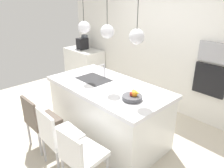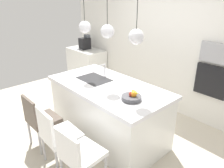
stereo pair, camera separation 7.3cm
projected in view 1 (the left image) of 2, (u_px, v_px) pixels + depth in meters
The scene contains 16 objects.
floor at pixel (108, 135), 3.82m from camera, with size 6.60×6.60×0.00m, color beige.
back_wall at pixel (168, 47), 4.36m from camera, with size 6.00×0.10×2.60m, color silver.
kitchen_island at pixel (108, 111), 3.63m from camera, with size 2.03×1.05×0.95m.
sink_basin at pixel (94, 79), 3.69m from camera, with size 0.56×0.40×0.02m, color #2D2D30.
faucet at pixel (103, 68), 3.77m from camera, with size 0.02×0.17×0.22m.
fruit_bowl at pixel (133, 97), 2.97m from camera, with size 0.28×0.28×0.14m.
side_counter at pixel (84, 65), 6.06m from camera, with size 1.10×0.60×0.89m, color white.
coffee_machine at pixel (82, 43), 5.85m from camera, with size 0.20×0.35×0.38m.
microwave at pixel (215, 52), 3.64m from camera, with size 0.54×0.08×0.34m, color #9E9EA3.
oven at pixel (210, 80), 3.84m from camera, with size 0.56×0.08×0.56m, color black.
chair_near at pixel (39, 119), 3.35m from camera, with size 0.45×0.44×0.89m.
chair_middle at pixel (58, 135), 2.97m from camera, with size 0.48×0.48×0.91m.
chair_far at pixel (81, 154), 2.63m from camera, with size 0.49×0.50×0.86m.
pendant_light_left at pixel (84, 27), 3.50m from camera, with size 0.20×0.20×0.80m.
pendant_light_center at pixel (107, 31), 3.12m from camera, with size 0.20×0.20×0.80m.
pendant_light_right at pixel (137, 37), 2.75m from camera, with size 0.20×0.20×0.80m.
Camera 1 is at (2.35, -2.13, 2.31)m, focal length 34.76 mm.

